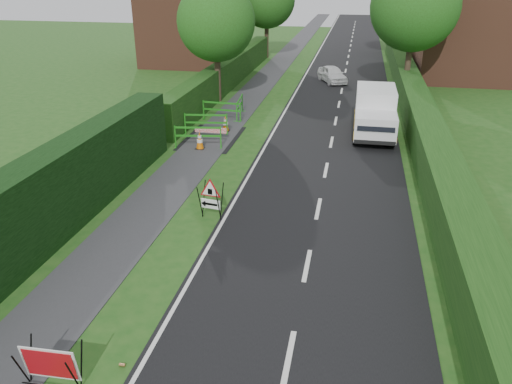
{
  "coord_description": "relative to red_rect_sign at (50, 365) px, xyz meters",
  "views": [
    {
      "loc": [
        3.4,
        -10.35,
        7.27
      ],
      "look_at": [
        0.76,
        2.76,
        1.23
      ],
      "focal_mm": 35.0,
      "sensor_mm": 36.0,
      "label": 1
    }
  ],
  "objects": [
    {
      "name": "tree_ne",
      "position": [
        8.17,
        26.12,
        4.65
      ],
      "size": [
        5.2,
        5.2,
        7.79
      ],
      "color": "#2D2116",
      "rests_on": "ground"
    },
    {
      "name": "redwhite_plank",
      "position": [
        -1.23,
        14.96,
        -0.52
      ],
      "size": [
        1.5,
        0.08,
        0.25
      ],
      "primitive_type": "cube",
      "rotation": [
        0.0,
        0.0,
        0.02
      ],
      "color": "red",
      "rests_on": "ground"
    },
    {
      "name": "traffic_cone_2",
      "position": [
        6.64,
        19.98,
        -0.13
      ],
      "size": [
        0.38,
        0.38,
        0.79
      ],
      "color": "black",
      "rests_on": "ground"
    },
    {
      "name": "ped_barrier_3",
      "position": [
        -0.81,
        19.01,
        0.11
      ],
      "size": [
        0.52,
        2.08,
        1.0
      ],
      "rotation": [
        0.0,
        0.0,
        1.65
      ],
      "color": "#1C7B16",
      "rests_on": "ground"
    },
    {
      "name": "hedge_west_near",
      "position": [
        -3.23,
        4.12,
        -0.52
      ],
      "size": [
        1.1,
        18.0,
        2.5
      ],
      "primitive_type": "cube",
      "color": "black",
      "rests_on": "ground"
    },
    {
      "name": "house_east_a",
      "position": [
        12.77,
        32.12,
        2.37
      ],
      "size": [
        7.5,
        7.4,
        7.88
      ],
      "color": "brown",
      "rests_on": "ground"
    },
    {
      "name": "ped_barrier_0",
      "position": [
        -1.45,
        13.72,
        0.11
      ],
      "size": [
        2.09,
        0.67,
        1.0
      ],
      "rotation": [
        0.0,
        0.0,
        0.16
      ],
      "color": "#1C7B16",
      "rests_on": "ground"
    },
    {
      "name": "traffic_cone_3",
      "position": [
        -1.33,
        13.58,
        -0.13
      ],
      "size": [
        0.38,
        0.38,
        0.79
      ],
      "color": "black",
      "rests_on": "ground"
    },
    {
      "name": "triangle_sign",
      "position": [
        0.96,
        7.27,
        0.27
      ],
      "size": [
        0.89,
        0.89,
        1.15
      ],
      "rotation": [
        0.0,
        0.0,
        -0.14
      ],
      "color": "black",
      "rests_on": "ground"
    },
    {
      "name": "ground",
      "position": [
        1.77,
        4.12,
        -0.52
      ],
      "size": [
        120.0,
        120.0,
        0.0
      ],
      "primitive_type": "plane",
      "color": "#1C4B15",
      "rests_on": "ground"
    },
    {
      "name": "traffic_cone_4",
      "position": [
        -0.89,
        16.32,
        -0.13
      ],
      "size": [
        0.38,
        0.38,
        0.79
      ],
      "color": "black",
      "rests_on": "ground"
    },
    {
      "name": "ped_barrier_1",
      "position": [
        -1.69,
        15.75,
        0.11
      ],
      "size": [
        2.09,
        0.63,
        1.0
      ],
      "rotation": [
        0.0,
        0.0,
        0.14
      ],
      "color": "#1C7B16",
      "rests_on": "ground"
    },
    {
      "name": "traffic_cone_0",
      "position": [
        6.28,
        16.34,
        -0.13
      ],
      "size": [
        0.38,
        0.38,
        0.79
      ],
      "color": "black",
      "rests_on": "ground"
    },
    {
      "name": "tree_nw",
      "position": [
        -2.83,
        22.12,
        3.96
      ],
      "size": [
        4.4,
        4.4,
        6.7
      ],
      "color": "#2D2116",
      "rests_on": "ground"
    },
    {
      "name": "tree_fe",
      "position": [
        8.17,
        42.12,
        3.7
      ],
      "size": [
        4.2,
        4.2,
        6.33
      ],
      "color": "#2D2116",
      "rests_on": "ground"
    },
    {
      "name": "ped_barrier_2",
      "position": [
        -1.55,
        18.13,
        0.11
      ],
      "size": [
        2.08,
        0.47,
        1.0
      ],
      "rotation": [
        0.0,
        0.0,
        -0.06
      ],
      "color": "#1C7B16",
      "rests_on": "ground"
    },
    {
      "name": "hedge_east",
      "position": [
        8.27,
        20.12,
        -0.52
      ],
      "size": [
        1.2,
        50.0,
        1.5
      ],
      "primitive_type": "cube",
      "color": "#14380F",
      "rests_on": "ground"
    },
    {
      "name": "hatchback_car",
      "position": [
        3.48,
        28.8,
        0.03
      ],
      "size": [
        2.48,
        3.49,
        1.1
      ],
      "primitive_type": "imported",
      "rotation": [
        0.0,
        0.0,
        0.41
      ],
      "color": "silver",
      "rests_on": "ground"
    },
    {
      "name": "house_east_b",
      "position": [
        13.77,
        46.12,
        2.37
      ],
      "size": [
        7.5,
        7.4,
        7.88
      ],
      "color": "brown",
      "rests_on": "ground"
    },
    {
      "name": "red_rect_sign",
      "position": [
        0.0,
        0.0,
        0.0
      ],
      "size": [
        1.1,
        0.69,
        0.91
      ],
      "rotation": [
        0.0,
        0.0,
        0.04
      ],
      "color": "black",
      "rests_on": "ground"
    },
    {
      "name": "works_van",
      "position": [
        6.12,
        17.15,
        0.59
      ],
      "size": [
        1.86,
        4.65,
        2.11
      ],
      "rotation": [
        0.0,
        0.0,
        0.01
      ],
      "color": "silver",
      "rests_on": "ground"
    },
    {
      "name": "house_west",
      "position": [
        -8.23,
        34.12,
        2.37
      ],
      "size": [
        7.5,
        7.4,
        7.88
      ],
      "color": "brown",
      "rests_on": "ground"
    },
    {
      "name": "traffic_cone_1",
      "position": [
        6.8,
        18.05,
        -0.13
      ],
      "size": [
        0.38,
        0.38,
        0.79
      ],
      "color": "black",
      "rests_on": "ground"
    },
    {
      "name": "footpath",
      "position": [
        -1.23,
        39.12,
        -0.52
      ],
      "size": [
        2.0,
        90.0,
        0.02
      ],
      "primitive_type": "cube",
      "color": "#2D2D30",
      "rests_on": "ground"
    },
    {
      "name": "road_surface",
      "position": [
        4.27,
        39.12,
        -0.52
      ],
      "size": [
        6.0,
        90.0,
        0.02
      ],
      "primitive_type": "cube",
      "color": "black",
      "rests_on": "ground"
    },
    {
      "name": "litter_can",
      "position": [
        1.04,
        0.73,
        -0.52
      ],
      "size": [
        0.12,
        0.07,
        0.07
      ],
      "primitive_type": "cylinder",
      "rotation": [
        0.0,
        1.57,
        0.0
      ],
      "color": "#BF7F4C",
      "rests_on": "ground"
    },
    {
      "name": "hedge_west_far",
      "position": [
        -3.23,
        26.12,
        -0.52
      ],
      "size": [
        1.0,
        24.0,
        1.8
      ],
      "primitive_type": "cube",
      "color": "#14380F",
      "rests_on": "ground"
    }
  ]
}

